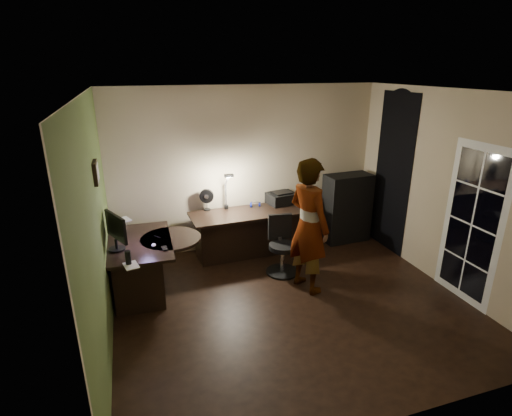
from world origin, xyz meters
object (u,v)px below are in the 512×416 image
object	(u,v)px
monitor	(115,237)
office_chair	(283,246)
person	(309,226)
desk_right	(253,233)
cabinet	(347,208)
desk_left	(142,267)

from	to	relation	value
monitor	office_chair	distance (m)	2.36
person	office_chair	bearing A→B (deg)	-0.02
desk_right	cabinet	world-z (taller)	cabinet
desk_right	office_chair	bearing A→B (deg)	-75.18
cabinet	desk_right	bearing A→B (deg)	178.68
monitor	person	distance (m)	2.50
desk_right	person	bearing A→B (deg)	-74.59
cabinet	office_chair	world-z (taller)	cabinet
desk_right	monitor	xyz separation A→B (m)	(-2.08, -0.85, 0.57)
office_chair	person	distance (m)	0.72
desk_left	desk_right	size ratio (longest dim) A/B	0.66
monitor	person	xyz separation A→B (m)	(2.47, -0.40, -0.01)
cabinet	office_chair	bearing A→B (deg)	-155.22
desk_right	monitor	world-z (taller)	monitor
monitor	desk_left	bearing A→B (deg)	7.38
desk_left	office_chair	xyz separation A→B (m)	(2.02, -0.08, 0.06)
office_chair	monitor	bearing A→B (deg)	-170.28
desk_left	office_chair	world-z (taller)	office_chair
desk_left	cabinet	distance (m)	3.63
cabinet	desk_left	bearing A→B (deg)	-171.50
desk_left	desk_right	world-z (taller)	desk_left
office_chair	cabinet	bearing A→B (deg)	35.13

